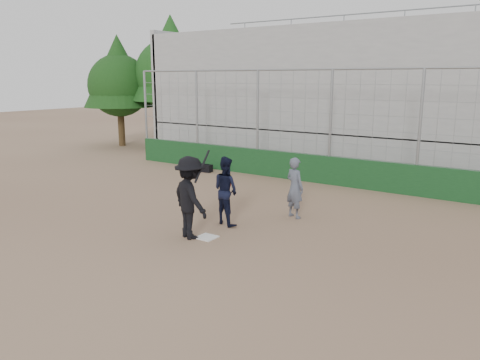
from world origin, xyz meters
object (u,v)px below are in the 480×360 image
Objects in this scene: catcher_crouched at (226,202)px; umpire at (295,191)px; batter_at_plate at (190,198)px; equipment_bag at (204,168)px.

catcher_crouched is 1.94m from umpire.
umpire is (1.25, 2.85, -0.23)m from batter_at_plate.
umpire is at bearing -30.87° from equipment_bag.
batter_at_plate is 1.40× the size of umpire.
batter_at_plate is at bearing -53.57° from equipment_bag.
catcher_crouched is 1.66× the size of equipment_bag.
umpire is at bearing 66.37° from batter_at_plate.
equipment_bag is at bearing -10.73° from umpire.
batter_at_plate is 2.89× the size of equipment_bag.
equipment_bag is at bearing 133.24° from catcher_crouched.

